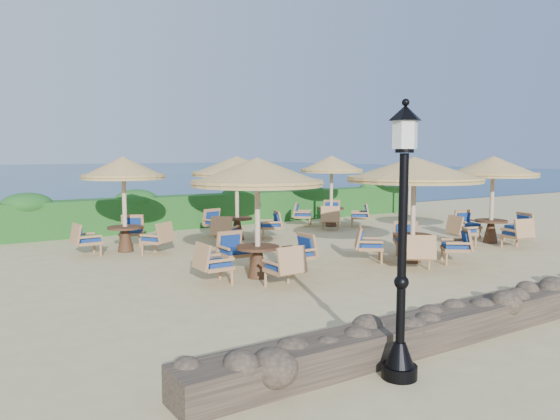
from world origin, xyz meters
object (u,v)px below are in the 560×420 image
Objects in this scene: cafe_set_1 at (414,185)px; cafe_set_5 at (331,182)px; lamp_post at (402,253)px; extra_parasol at (410,167)px; cafe_set_2 at (493,185)px; cafe_set_3 at (124,189)px; cafe_set_0 at (257,194)px; cafe_set_4 at (237,179)px.

cafe_set_1 is 1.27× the size of cafe_set_5.
lamp_post is 17.41m from extra_parasol.
cafe_set_5 is at bearing 107.67° from cafe_set_2.
cafe_set_3 is at bearing -172.78° from cafe_set_5.
cafe_set_0 is 5.41m from cafe_set_4.
cafe_set_0 is (1.27, 5.60, 0.30)m from lamp_post.
cafe_set_3 is (-1.48, 4.78, -0.09)m from cafe_set_0.
cafe_set_2 is at bearing 11.00° from cafe_set_1.
cafe_set_2 is 1.01× the size of cafe_set_4.
cafe_set_1 is (4.14, -0.64, 0.09)m from cafe_set_0.
cafe_set_3 is at bearing 91.15° from lamp_post.
cafe_set_0 is 1.01× the size of cafe_set_2.
cafe_set_1 is 1.17× the size of cafe_set_2.
cafe_set_4 is at bearing -171.05° from extra_parasol.
cafe_set_2 is at bearing -37.39° from cafe_set_4.
extra_parasol is 0.87× the size of cafe_set_3.
cafe_set_5 is at bearing -172.85° from extra_parasol.
cafe_set_3 is (-9.88, 4.60, -0.02)m from cafe_set_2.
lamp_post is 1.15× the size of cafe_set_2.
cafe_set_0 is at bearing -138.67° from cafe_set_5.
cafe_set_0 is (-11.33, -6.40, -0.32)m from extra_parasol.
cafe_set_3 is 3.64m from cafe_set_4.
lamp_post is 13.86m from cafe_set_5.
cafe_set_1 is 1.22× the size of cafe_set_3.
extra_parasol is 4.79m from cafe_set_5.
lamp_post is 10.39m from cafe_set_3.
cafe_set_1 is at bearing -135.59° from extra_parasol.
cafe_set_4 reaches higher than extra_parasol.
cafe_set_3 is at bearing 107.17° from cafe_set_0.
lamp_post is 1.15× the size of cafe_set_4.
extra_parasol is at bearing 8.95° from cafe_set_4.
cafe_set_3 is 1.04× the size of cafe_set_5.
cafe_set_0 reaches higher than extra_parasol.
cafe_set_4 and cafe_set_5 have the same top height.
cafe_set_1 is at bearing -110.91° from cafe_set_5.
lamp_post reaches higher than extra_parasol.
lamp_post is at bearing -149.10° from cafe_set_2.
cafe_set_3 is at bearing 155.04° from cafe_set_2.
cafe_set_3 is at bearing -172.80° from extra_parasol.
cafe_set_0 is 4.19m from cafe_set_1.
cafe_set_1 and cafe_set_3 have the same top height.
extra_parasol is 6.88m from cafe_set_2.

